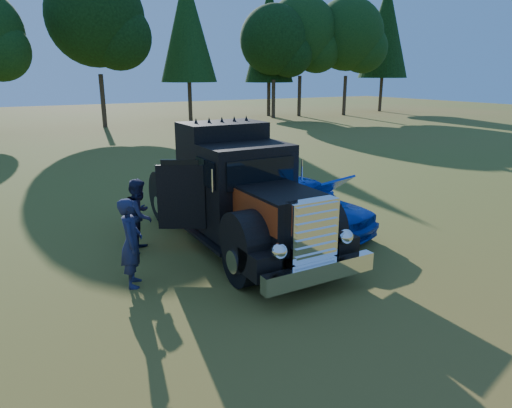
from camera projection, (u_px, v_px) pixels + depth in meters
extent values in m
plane|color=#415D1B|center=(215.00, 272.00, 9.97)|extent=(120.00, 120.00, 0.00)
cylinder|color=#2D2116|center=(103.00, 101.00, 36.37)|extent=(0.36, 0.36, 4.14)
sphere|color=black|center=(95.00, 17.00, 34.66)|extent=(7.36, 7.36, 7.36)
sphere|color=black|center=(118.00, 37.00, 34.92)|extent=(5.06, 5.06, 5.06)
cylinder|color=#2D2116|center=(190.00, 96.00, 41.37)|extent=(0.36, 0.36, 4.50)
cone|color=black|center=(187.00, 26.00, 39.75)|extent=(5.00, 5.00, 9.38)
cylinder|color=#2D2116|center=(273.00, 99.00, 44.04)|extent=(0.36, 0.36, 3.60)
sphere|color=black|center=(274.00, 40.00, 42.55)|extent=(6.40, 6.40, 6.40)
sphere|color=black|center=(289.00, 53.00, 42.78)|extent=(4.40, 4.40, 4.40)
cylinder|color=#2D2116|center=(345.00, 96.00, 46.95)|extent=(0.36, 0.36, 3.96)
sphere|color=black|center=(348.00, 34.00, 45.32)|extent=(7.04, 7.04, 7.04)
sphere|color=black|center=(363.00, 48.00, 45.57)|extent=(4.84, 4.84, 4.84)
cylinder|color=#2D2116|center=(381.00, 89.00, 51.82)|extent=(0.36, 0.36, 4.86)
cone|color=black|center=(385.00, 30.00, 50.08)|extent=(5.40, 5.40, 10.12)
cylinder|color=#2D2116|center=(299.00, 96.00, 45.92)|extent=(0.36, 0.36, 3.97)
sphere|color=black|center=(301.00, 33.00, 44.28)|extent=(7.06, 7.06, 7.06)
sphere|color=black|center=(317.00, 48.00, 44.54)|extent=(4.85, 4.85, 4.85)
cylinder|color=#2D2116|center=(269.00, 94.00, 46.18)|extent=(0.36, 0.36, 4.37)
cone|color=black|center=(269.00, 34.00, 44.61)|extent=(4.85, 4.85, 9.10)
cylinder|color=black|center=(240.00, 260.00, 9.19)|extent=(0.32, 1.10, 1.10)
cylinder|color=black|center=(323.00, 242.00, 10.19)|extent=(0.32, 1.10, 1.10)
cylinder|color=black|center=(163.00, 204.00, 13.20)|extent=(0.32, 1.10, 1.10)
cylinder|color=black|center=(228.00, 194.00, 14.20)|extent=(0.32, 1.10, 1.10)
cylinder|color=black|center=(174.00, 202.00, 13.36)|extent=(0.32, 1.10, 1.10)
cylinder|color=black|center=(219.00, 196.00, 14.04)|extent=(0.32, 1.10, 1.10)
cube|color=black|center=(230.00, 216.00, 11.84)|extent=(1.60, 6.40, 0.28)
cube|color=white|center=(320.00, 272.00, 8.64)|extent=(2.50, 0.22, 0.36)
cube|color=white|center=(312.00, 233.00, 8.70)|extent=(1.05, 0.30, 1.30)
cube|color=black|center=(282.00, 216.00, 9.57)|extent=(1.35, 1.80, 1.10)
cube|color=maroon|center=(253.00, 212.00, 9.18)|extent=(0.02, 1.80, 0.60)
cube|color=maroon|center=(309.00, 202.00, 9.84)|extent=(0.02, 1.80, 0.60)
cylinder|color=black|center=(245.00, 241.00, 9.13)|extent=(0.55, 1.24, 1.24)
cylinder|color=black|center=(321.00, 226.00, 10.03)|extent=(0.55, 1.24, 1.24)
sphere|color=white|center=(279.00, 251.00, 8.33)|extent=(0.32, 0.32, 0.32)
sphere|color=white|center=(345.00, 237.00, 9.07)|extent=(0.32, 0.32, 0.32)
cube|color=black|center=(247.00, 189.00, 10.79)|extent=(2.05, 1.30, 2.10)
cube|color=black|center=(261.00, 173.00, 10.10)|extent=(1.70, 0.05, 0.65)
cube|color=black|center=(223.00, 171.00, 11.82)|extent=(2.05, 1.30, 2.50)
cube|color=black|center=(199.00, 187.00, 13.42)|extent=(2.00, 2.00, 0.35)
cube|color=black|center=(181.00, 197.00, 10.42)|extent=(0.98, 0.60, 1.50)
cube|color=maroon|center=(180.00, 203.00, 10.48)|extent=(0.75, 0.44, 0.75)
imported|color=#0A08BB|center=(297.00, 203.00, 12.49)|extent=(2.89, 4.80, 1.53)
cube|color=#0A08BB|center=(323.00, 190.00, 10.69)|extent=(1.49, 1.23, 0.67)
imported|color=#1B253F|center=(131.00, 243.00, 9.12)|extent=(0.64, 0.78, 1.84)
imported|color=#1C1F41|center=(140.00, 215.00, 11.00)|extent=(1.05, 1.10, 1.78)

